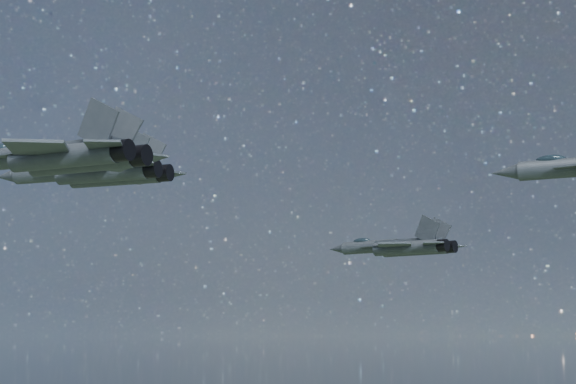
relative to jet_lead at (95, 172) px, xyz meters
The scene contains 3 objects.
jet_lead is the anchor object (origin of this frame).
jet_left 32.67m from the jet_lead, 62.32° to the left, with size 15.07×10.53×3.79m.
jet_right 21.45m from the jet_lead, 54.33° to the right, with size 15.87×11.17×4.01m.
Camera 1 is at (37.97, -63.68, 134.93)m, focal length 60.00 mm.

